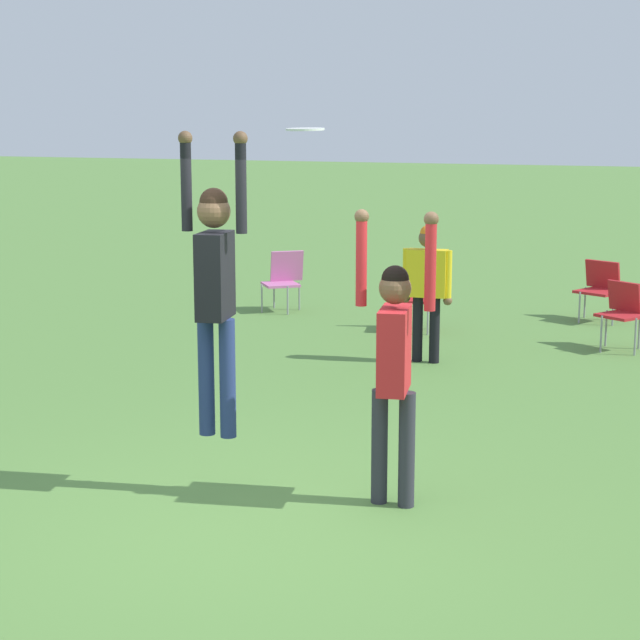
% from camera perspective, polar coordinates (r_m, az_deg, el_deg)
% --- Properties ---
extents(ground_plane, '(120.00, 120.00, 0.00)m').
position_cam_1_polar(ground_plane, '(7.72, -3.63, -10.43)').
color(ground_plane, '#56843D').
extents(person_jumping, '(0.55, 0.43, 2.25)m').
position_cam_1_polar(person_jumping, '(7.81, -5.62, 2.34)').
color(person_jumping, navy).
rests_on(person_jumping, ground_plane).
extents(person_defending, '(0.62, 0.50, 2.15)m').
position_cam_1_polar(person_defending, '(7.64, 3.98, -1.69)').
color(person_defending, '#2D2D38').
rests_on(person_defending, ground_plane).
extents(frisbee, '(0.28, 0.28, 0.02)m').
position_cam_1_polar(frisbee, '(7.70, -0.80, 10.14)').
color(frisbee, white).
extents(camping_chair_0, '(0.60, 0.65, 0.91)m').
position_cam_1_polar(camping_chair_0, '(14.31, 5.37, 1.57)').
color(camping_chair_0, gray).
rests_on(camping_chair_0, ground_plane).
extents(camping_chair_1, '(0.68, 0.77, 0.87)m').
position_cam_1_polar(camping_chair_1, '(15.72, -1.96, 2.32)').
color(camping_chair_1, gray).
rests_on(camping_chair_1, ground_plane).
extents(camping_chair_2, '(0.64, 0.70, 0.82)m').
position_cam_1_polar(camping_chair_2, '(13.53, 15.84, 0.58)').
color(camping_chair_2, gray).
rests_on(camping_chair_2, ground_plane).
extents(camping_chair_3, '(0.70, 0.75, 0.83)m').
position_cam_1_polar(camping_chair_3, '(15.41, 14.74, 1.79)').
color(camping_chair_3, gray).
rests_on(camping_chair_3, ground_plane).
extents(person_spectator_near, '(0.61, 0.25, 1.59)m').
position_cam_1_polar(person_spectator_near, '(12.32, 5.72, 2.07)').
color(person_spectator_near, black).
rests_on(person_spectator_near, ground_plane).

